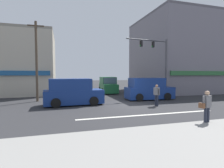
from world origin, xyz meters
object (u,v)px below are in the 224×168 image
at_px(utility_pole_near_left, 37,60).
at_px(pedestrian_foreground_with_bag, 207,106).
at_px(van_parked_curbside, 108,85).
at_px(pedestrian_mid_crossing, 157,94).
at_px(van_crossing_leftbound, 148,89).
at_px(traffic_light_mast, 158,58).
at_px(van_crossing_rightbound, 73,92).

relative_size(utility_pole_near_left, pedestrian_foreground_with_bag, 4.31).
height_order(van_parked_curbside, pedestrian_mid_crossing, van_parked_curbside).
bearing_deg(van_crossing_leftbound, traffic_light_mast, 32.97).
height_order(van_crossing_rightbound, pedestrian_mid_crossing, van_crossing_rightbound).
distance_m(van_crossing_leftbound, van_parked_curbside, 7.60).
distance_m(utility_pole_near_left, van_crossing_rightbound, 4.92).
xyz_separation_m(van_parked_curbside, pedestrian_foreground_with_bag, (0.66, -15.92, -0.05)).
height_order(van_crossing_rightbound, van_parked_curbside, same).
distance_m(traffic_light_mast, pedestrian_foreground_with_bag, 10.77).
xyz_separation_m(van_crossing_leftbound, pedestrian_foreground_with_bag, (-1.50, -8.63, -0.05)).
bearing_deg(utility_pole_near_left, van_crossing_rightbound, -43.10).
distance_m(traffic_light_mast, van_crossing_leftbound, 3.79).
bearing_deg(van_crossing_rightbound, van_crossing_leftbound, 8.08).
relative_size(utility_pole_near_left, van_crossing_rightbound, 1.53).
relative_size(van_crossing_leftbound, van_parked_curbside, 0.99).
height_order(traffic_light_mast, pedestrian_mid_crossing, traffic_light_mast).
bearing_deg(utility_pole_near_left, pedestrian_mid_crossing, -29.33).
xyz_separation_m(van_crossing_rightbound, pedestrian_mid_crossing, (6.19, -2.37, -0.06)).
xyz_separation_m(van_crossing_rightbound, pedestrian_foreground_with_bag, (5.81, -7.59, -0.05)).
xyz_separation_m(van_crossing_leftbound, van_crossing_rightbound, (-7.31, -1.04, 0.00)).
bearing_deg(pedestrian_mid_crossing, traffic_light_mast, 57.82).
distance_m(utility_pole_near_left, traffic_light_mast, 12.05).
bearing_deg(van_parked_curbside, van_crossing_rightbound, -121.75).
height_order(van_crossing_leftbound, pedestrian_foreground_with_bag, van_crossing_leftbound).
relative_size(van_crossing_leftbound, pedestrian_mid_crossing, 2.79).
bearing_deg(van_crossing_leftbound, pedestrian_mid_crossing, -108.10).
relative_size(utility_pole_near_left, van_parked_curbside, 1.52).
xyz_separation_m(van_crossing_leftbound, pedestrian_mid_crossing, (-1.11, -3.40, -0.06)).
bearing_deg(pedestrian_foreground_with_bag, van_crossing_rightbound, 127.43).
xyz_separation_m(utility_pole_near_left, pedestrian_mid_crossing, (9.18, -5.16, -2.80)).
bearing_deg(traffic_light_mast, van_crossing_rightbound, -166.54).
distance_m(utility_pole_near_left, pedestrian_foreground_with_bag, 13.89).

